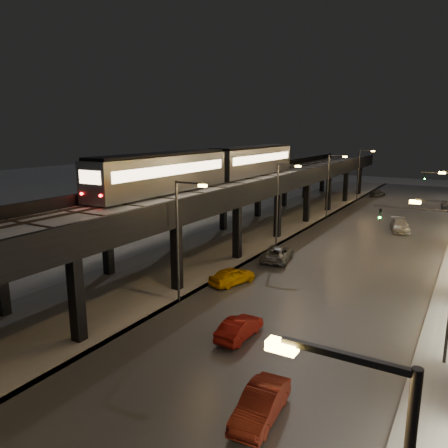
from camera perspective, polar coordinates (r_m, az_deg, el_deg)
The scene contains 20 objects.
ground at distance 24.44m, azimuth -23.75°, elevation -19.68°, with size 220.00×220.00×0.00m, color silver.
road_surface at distance 49.29m, azimuth 17.48°, elevation -2.96°, with size 17.00×120.00×0.06m, color #46474D.
under_viaduct_pavement at distance 53.67m, azimuth 3.32°, elevation -1.17°, with size 11.00×120.00×0.06m, color #9FA1A8.
elevated_viaduct at distance 49.88m, azimuth 1.76°, elevation 4.35°, with size 9.00×100.00×6.30m.
viaduct_trackbed at distance 49.89m, azimuth 1.82°, elevation 5.24°, with size 8.40×100.00×0.32m.
viaduct_parapet_streetside at distance 47.97m, azimuth 6.45°, elevation 5.44°, with size 0.30×100.00×1.10m, color black.
viaduct_parapet_far at distance 52.05m, azimuth -2.39°, elevation 6.04°, with size 0.30×100.00×1.10m, color black.
streetlight_left_1 at distance 31.30m, azimuth -5.71°, elevation -1.23°, with size 2.57×0.28×9.00m.
streetlight_left_2 at distance 46.80m, azimuth 7.28°, elevation 3.25°, with size 2.57×0.28×9.00m.
streetlight_left_3 at distance 63.63m, azimuth 13.66°, elevation 5.39°, with size 2.57×0.28×9.00m.
streetlight_left_4 at distance 80.96m, azimuth 17.35°, elevation 6.60°, with size 2.57×0.28×9.00m.
traffic_light_rig_a at distance 34.61m, azimuth 26.58°, elevation -2.43°, with size 6.10×0.34×7.00m.
subway_train at distance 50.25m, azimuth -1.10°, elevation 7.67°, with size 3.09×37.81×3.70m.
car_taxi at distance 36.00m, azimuth 1.08°, elevation -6.85°, with size 1.68×4.18×1.42m, color #DF9B03.
car_near_white at distance 27.30m, azimuth 2.02°, elevation -13.50°, with size 1.36×3.91×1.29m, color maroon.
car_mid_silver at distance 42.57m, azimuth 6.99°, elevation -3.88°, with size 2.41×5.23×1.45m, color slate.
car_far_white at distance 87.50m, azimuth 19.43°, elevation 3.82°, with size 1.55×3.85×1.31m, color #424446.
car_onc_silver at distance 20.75m, azimuth 4.81°, elevation -22.52°, with size 1.47×4.21×1.39m, color maroon.
car_onc_white at distance 58.45m, azimuth 21.99°, elevation -0.25°, with size 2.01×4.95×1.44m, color silver.
car_onc_red at distance 77.81m, azimuth 27.17°, elevation 2.23°, with size 1.73×4.30×1.46m, color #494E58.
Camera 1 is at (17.46, -11.63, 12.54)m, focal length 35.00 mm.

